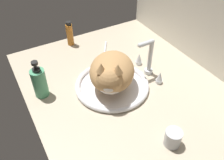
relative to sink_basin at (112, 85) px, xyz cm
name	(u,v)px	position (x,y,z in cm)	size (l,w,h in cm)	color
countertop	(126,91)	(4.12, 4.90, -2.52)	(106.34, 82.40, 3.00)	#B7A88E
backsplash_wall	(205,30)	(4.12, 47.30, 16.54)	(106.34, 2.40, 41.12)	silver
sink_basin	(112,85)	(0.00, 0.00, 0.00)	(33.09, 33.09, 2.34)	white
faucet	(149,61)	(0.00, 19.46, 6.11)	(19.52, 9.51, 18.70)	silver
cat	(112,73)	(1.51, -1.07, 8.53)	(33.39, 29.51, 17.74)	tan
metal_jar	(173,138)	(36.28, 3.62, 2.25)	(6.05, 6.05, 6.50)	#B2B5BA
soap_pump_bottle	(40,82)	(-10.71, -28.57, 5.91)	(5.94, 5.94, 17.51)	#4C9E70
amber_bottle	(70,34)	(-42.17, -2.47, 5.51)	(3.63, 3.63, 13.79)	#B2661E
toothbrush	(105,50)	(-26.88, 10.89, -0.39)	(13.83, 9.37, 1.70)	silver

